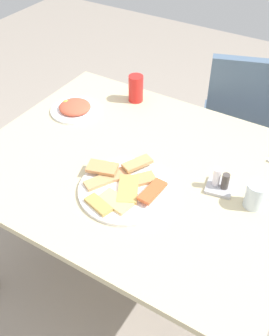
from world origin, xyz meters
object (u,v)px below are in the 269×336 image
dining_chair (244,123)px  salad_plate_greens (75,108)px  condiment_caddy (220,183)px  soda_can (136,88)px  drinking_glass (255,195)px  pide_platter (125,187)px  dining_table (140,177)px

dining_chair → salad_plate_greens: 0.87m
condiment_caddy → soda_can: bearing=148.0°
dining_chair → drinking_glass: bearing=-70.7°
dining_chair → pide_platter: size_ratio=2.63×
dining_table → salad_plate_greens: size_ratio=5.68×
dining_table → condiment_caddy: condiment_caddy is taller
pide_platter → soda_can: 0.59m
dining_chair → salad_plate_greens: (-0.60, -0.60, 0.21)m
soda_can → drinking_glass: size_ratio=1.32×
dining_table → soda_can: soda_can is taller
dining_chair → soda_can: dining_chair is taller
dining_table → dining_chair: 0.79m
drinking_glass → condiment_caddy: bearing=171.9°
dining_table → soda_can: 0.47m
pide_platter → condiment_caddy: 0.33m
salad_plate_greens → dining_table: bearing=-20.5°
dining_table → pide_platter: (0.03, -0.15, 0.08)m
pide_platter → salad_plate_greens: salad_plate_greens is taller
soda_can → salad_plate_greens: bearing=-130.2°
soda_can → condiment_caddy: soda_can is taller
dining_table → salad_plate_greens: bearing=159.5°
drinking_glass → soda_can: bearing=151.9°
dining_table → dining_chair: bearing=77.4°
dining_table → dining_chair: size_ratio=1.34×
drinking_glass → salad_plate_greens: bearing=170.4°
salad_plate_greens → soda_can: soda_can is taller
dining_chair → drinking_glass: (0.26, -0.74, 0.24)m
soda_can → condiment_caddy: (0.55, -0.34, -0.04)m
dining_table → condiment_caddy: 0.32m
dining_table → drinking_glass: 0.44m
dining_chair → drinking_glass: size_ratio=9.83×
dining_table → soda_can: (-0.25, 0.38, 0.13)m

